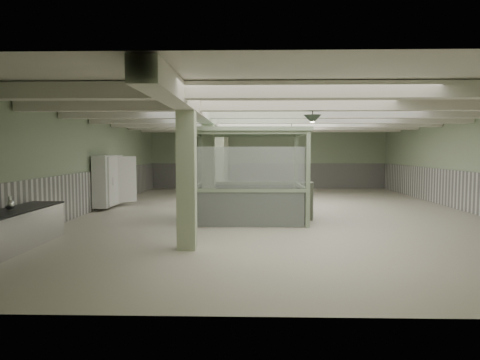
{
  "coord_description": "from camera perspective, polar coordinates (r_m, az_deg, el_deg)",
  "views": [
    {
      "loc": [
        -1.03,
        -15.72,
        2.29
      ],
      "look_at": [
        -1.39,
        -1.61,
        1.3
      ],
      "focal_mm": 32.0,
      "sensor_mm": 36.0,
      "label": 1
    }
  ],
  "objects": [
    {
      "name": "wall_front",
      "position": [
        5.84,
        11.61,
        -0.86
      ],
      "size": [
        14.0,
        0.02,
        3.6
      ],
      "primitive_type": "cube",
      "color": "#95A886",
      "rests_on": "floor"
    },
    {
      "name": "wainscot_back",
      "position": [
        25.77,
        3.74,
        0.57
      ],
      "size": [
        13.9,
        0.05,
        1.5
      ],
      "primitive_type": "cube",
      "color": "white",
      "rests_on": "floor"
    },
    {
      "name": "wainscot_right",
      "position": [
        17.71,
        28.32,
        -1.46
      ],
      "size": [
        0.05,
        19.9,
        1.5
      ],
      "primitive_type": "cube",
      "color": "white",
      "rests_on": "floor"
    },
    {
      "name": "column_c",
      "position": [
        19.79,
        -2.81,
        2.58
      ],
      "size": [
        0.42,
        0.42,
        3.6
      ],
      "primitive_type": "cube",
      "color": "#B2C19C",
      "rests_on": "floor"
    },
    {
      "name": "filing_cabinet",
      "position": [
        14.3,
        8.93,
        -2.76
      ],
      "size": [
        0.49,
        0.63,
        1.23
      ],
      "primitive_type": "cube",
      "rotation": [
        0.0,
        0.0,
        -0.17
      ],
      "color": "#5B6150",
      "rests_on": "floor"
    },
    {
      "name": "column_b",
      "position": [
        14.81,
        -4.25,
        2.1
      ],
      "size": [
        0.42,
        0.42,
        3.6
      ],
      "primitive_type": "cube",
      "color": "#B2C19C",
      "rests_on": "floor"
    },
    {
      "name": "pendant_back",
      "position": [
        21.29,
        5.6,
        6.03
      ],
      "size": [
        0.44,
        0.44,
        0.22
      ],
      "primitive_type": "cone",
      "rotation": [
        3.14,
        0.0,
        0.0
      ],
      "color": "#324234",
      "rests_on": "ceiling"
    },
    {
      "name": "guard_booth",
      "position": [
        13.95,
        1.23,
        2.68
      ],
      "size": [
        3.72,
        3.16,
        2.97
      ],
      "rotation": [
        0.0,
        0.0,
        0.02
      ],
      "color": "gray",
      "rests_on": "floor"
    },
    {
      "name": "wall_back",
      "position": [
        25.75,
        3.75,
        2.9
      ],
      "size": [
        14.0,
        0.02,
        3.6
      ],
      "primitive_type": "cube",
      "color": "#95A886",
      "rests_on": "floor"
    },
    {
      "name": "wall_left",
      "position": [
        16.83,
        -19.34,
        2.11
      ],
      "size": [
        0.02,
        20.0,
        3.6
      ],
      "primitive_type": "cube",
      "color": "#95A886",
      "rests_on": "floor"
    },
    {
      "name": "beam_a",
      "position": [
        8.37,
        8.69,
        11.74
      ],
      "size": [
        13.9,
        0.35,
        0.32
      ],
      "primitive_type": "cube",
      "color": "silver",
      "rests_on": "ceiling"
    },
    {
      "name": "floor",
      "position": [
        15.92,
        5.16,
        -4.28
      ],
      "size": [
        20.0,
        20.0,
        0.0
      ],
      "primitive_type": "plane",
      "color": "beige",
      "rests_on": "ground"
    },
    {
      "name": "pendant_mid",
      "position": [
        16.31,
        6.88,
        6.65
      ],
      "size": [
        0.44,
        0.44,
        0.22
      ],
      "primitive_type": "cone",
      "rotation": [
        3.14,
        0.0,
        0.0
      ],
      "color": "#324234",
      "rests_on": "ceiling"
    },
    {
      "name": "beam_b",
      "position": [
        10.83,
        7.0,
        9.97
      ],
      "size": [
        13.9,
        0.35,
        0.32
      ],
      "primitive_type": "cube",
      "color": "silver",
      "rests_on": "ceiling"
    },
    {
      "name": "beam_d",
      "position": [
        15.8,
        5.24,
        8.09
      ],
      "size": [
        13.9,
        0.35,
        0.32
      ],
      "primitive_type": "cube",
      "color": "silver",
      "rests_on": "ceiling"
    },
    {
      "name": "walkin_cooler",
      "position": [
        17.62,
        -17.06,
        -0.42
      ],
      "size": [
        1.02,
        2.15,
        1.97
      ],
      "color": "white",
      "rests_on": "floor"
    },
    {
      "name": "wall_right",
      "position": [
        17.66,
        28.51,
        1.93
      ],
      "size": [
        0.02,
        20.0,
        3.6
      ],
      "primitive_type": "cube",
      "color": "#95A886",
      "rests_on": "floor"
    },
    {
      "name": "column_d",
      "position": [
        23.78,
        -2.09,
        2.82
      ],
      "size": [
        0.42,
        0.42,
        3.6
      ],
      "primitive_type": "cube",
      "color": "#B2C19C",
      "rests_on": "floor"
    },
    {
      "name": "beam_f",
      "position": [
        20.78,
        4.32,
        7.11
      ],
      "size": [
        13.9,
        0.35,
        0.32
      ],
      "primitive_type": "cube",
      "color": "silver",
      "rests_on": "ceiling"
    },
    {
      "name": "column_a",
      "position": [
        9.85,
        -7.14,
        1.13
      ],
      "size": [
        0.42,
        0.42,
        3.6
      ],
      "primitive_type": "cube",
      "color": "#B2C19C",
      "rests_on": "floor"
    },
    {
      "name": "wainscot_left",
      "position": [
        16.88,
        -19.18,
        -1.45
      ],
      "size": [
        0.05,
        19.9,
        1.5
      ],
      "primitive_type": "cube",
      "color": "white",
      "rests_on": "floor"
    },
    {
      "name": "ceiling",
      "position": [
        15.81,
        5.24,
        8.74
      ],
      "size": [
        14.0,
        20.0,
        0.02
      ],
      "primitive_type": "cube",
      "color": "white",
      "rests_on": "wall_back"
    },
    {
      "name": "pendant_front",
      "position": [
        10.86,
        9.64,
        7.97
      ],
      "size": [
        0.44,
        0.44,
        0.22
      ],
      "primitive_type": "cone",
      "rotation": [
        3.14,
        0.0,
        0.0
      ],
      "color": "#324234",
      "rests_on": "ceiling"
    },
    {
      "name": "beam_c",
      "position": [
        13.31,
        5.95,
        8.86
      ],
      "size": [
        13.9,
        0.35,
        0.32
      ],
      "primitive_type": "cube",
      "color": "silver",
      "rests_on": "ceiling"
    },
    {
      "name": "girder",
      "position": [
        15.83,
        -3.92,
        7.95
      ],
      "size": [
        0.45,
        19.9,
        0.4
      ],
      "primitive_type": "cube",
      "color": "silver",
      "rests_on": "ceiling"
    },
    {
      "name": "beam_e",
      "position": [
        18.29,
        4.72,
        7.54
      ],
      "size": [
        13.9,
        0.35,
        0.32
      ],
      "primitive_type": "cube",
      "color": "silver",
      "rests_on": "ceiling"
    },
    {
      "name": "beam_g",
      "position": [
        23.28,
        4.02,
        6.78
      ],
      "size": [
        13.9,
        0.35,
        0.32
      ],
      "primitive_type": "cube",
      "color": "silver",
      "rests_on": "ceiling"
    },
    {
      "name": "pitcher_near",
      "position": [
        11.24,
        -28.35,
        -2.75
      ],
      "size": [
        0.23,
        0.27,
        0.32
      ],
      "primitive_type": null,
      "rotation": [
        0.0,
        0.0,
        -0.06
      ],
      "color": "silver",
      "rests_on": "prep_counter"
    }
  ]
}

